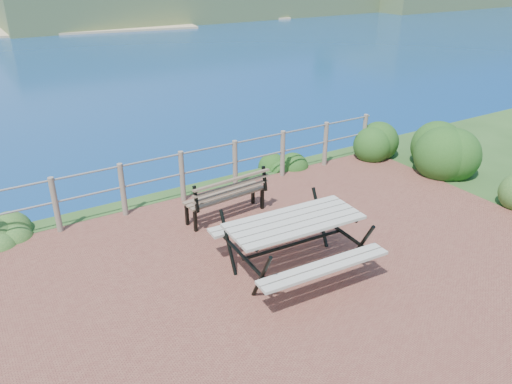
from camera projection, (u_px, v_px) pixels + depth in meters
The scene contains 8 objects.
ground at pixel (281, 290), 7.07m from camera, with size 10.00×7.00×0.12m, color brown.
safety_railing at pixel (182, 174), 9.41m from camera, with size 9.40×0.10×1.00m.
picnic_table at pixel (294, 239), 7.30m from camera, with size 2.02×1.72×0.84m.
park_bench at pixel (225, 189), 8.80m from camera, with size 1.57×0.52×0.87m.
shrub_right_front at pixel (430, 169), 11.12m from camera, with size 1.40×1.40×1.99m, color #1D4415.
shrub_right_edge at pixel (377, 155), 11.89m from camera, with size 0.97×0.97×1.39m, color #1D4415.
shrub_lip_west at pixel (2, 239), 8.34m from camera, with size 0.80×0.80×0.55m, color #234E1D.
shrub_lip_east at pixel (282, 166), 11.28m from camera, with size 0.74×0.74×0.47m, color #1D4415.
Camera 1 is at (-3.34, -4.76, 4.28)m, focal length 35.00 mm.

